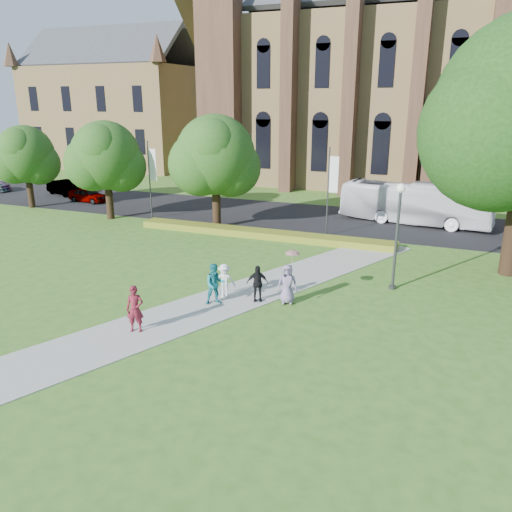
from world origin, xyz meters
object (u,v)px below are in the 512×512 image
at_px(streetlamp, 398,224).
at_px(car_1, 64,188).
at_px(pedestrian_0, 135,309).
at_px(car_0, 88,195).
at_px(tour_coach, 415,203).

xyz_separation_m(streetlamp, car_1, (-32.95, 14.13, -2.57)).
distance_m(streetlamp, pedestrian_0, 12.77).
relative_size(car_0, pedestrian_0, 1.97).
bearing_deg(tour_coach, streetlamp, -170.90).
relative_size(tour_coach, car_1, 2.55).
relative_size(car_0, car_1, 0.88).
height_order(streetlamp, car_1, streetlamp).
xyz_separation_m(streetlamp, tour_coach, (-0.20, 14.41, -1.75)).
bearing_deg(car_1, car_0, -94.10).
bearing_deg(pedestrian_0, car_0, 113.59).
bearing_deg(pedestrian_0, tour_coach, 49.74).
height_order(tour_coach, car_0, tour_coach).
distance_m(tour_coach, car_0, 28.38).
height_order(tour_coach, pedestrian_0, tour_coach).
bearing_deg(tour_coach, car_0, 102.86).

